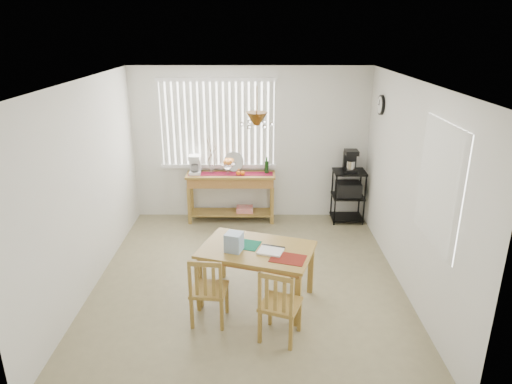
{
  "coord_description": "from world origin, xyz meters",
  "views": [
    {
      "loc": [
        0.12,
        -5.32,
        3.18
      ],
      "look_at": [
        0.1,
        0.55,
        1.05
      ],
      "focal_mm": 32.0,
      "sensor_mm": 36.0,
      "label": 1
    }
  ],
  "objects_px": {
    "chair_left": "(208,290)",
    "sideboard": "(231,186)",
    "wire_cart": "(348,191)",
    "dining_table": "(257,254)",
    "cart_items": "(350,161)",
    "chair_right": "(279,305)"
  },
  "relations": [
    {
      "from": "chair_left",
      "to": "sideboard",
      "type": "bearing_deg",
      "value": 87.99
    },
    {
      "from": "wire_cart",
      "to": "dining_table",
      "type": "relative_size",
      "value": 0.6
    },
    {
      "from": "cart_items",
      "to": "chair_right",
      "type": "relative_size",
      "value": 0.43
    },
    {
      "from": "wire_cart",
      "to": "chair_right",
      "type": "xyz_separation_m",
      "value": [
        -1.32,
        -3.22,
        -0.12
      ]
    },
    {
      "from": "cart_items",
      "to": "wire_cart",
      "type": "bearing_deg",
      "value": -90.0
    },
    {
      "from": "dining_table",
      "to": "chair_left",
      "type": "xyz_separation_m",
      "value": [
        -0.54,
        -0.47,
        -0.2
      ]
    },
    {
      "from": "cart_items",
      "to": "chair_right",
      "type": "height_order",
      "value": "cart_items"
    },
    {
      "from": "wire_cart",
      "to": "dining_table",
      "type": "height_order",
      "value": "wire_cart"
    },
    {
      "from": "wire_cart",
      "to": "chair_left",
      "type": "bearing_deg",
      "value": -125.68
    },
    {
      "from": "chair_left",
      "to": "chair_right",
      "type": "bearing_deg",
      "value": -20.74
    },
    {
      "from": "cart_items",
      "to": "sideboard",
      "type": "bearing_deg",
      "value": 179.65
    },
    {
      "from": "sideboard",
      "to": "chair_right",
      "type": "relative_size",
      "value": 1.74
    },
    {
      "from": "dining_table",
      "to": "chair_right",
      "type": "height_order",
      "value": "chair_right"
    },
    {
      "from": "sideboard",
      "to": "chair_right",
      "type": "xyz_separation_m",
      "value": [
        0.67,
        -3.24,
        -0.21
      ]
    },
    {
      "from": "wire_cart",
      "to": "cart_items",
      "type": "height_order",
      "value": "cart_items"
    },
    {
      "from": "dining_table",
      "to": "chair_left",
      "type": "relative_size",
      "value": 1.77
    },
    {
      "from": "cart_items",
      "to": "chair_left",
      "type": "relative_size",
      "value": 0.44
    },
    {
      "from": "cart_items",
      "to": "dining_table",
      "type": "distance_m",
      "value": 2.95
    },
    {
      "from": "cart_items",
      "to": "chair_left",
      "type": "bearing_deg",
      "value": -125.59
    },
    {
      "from": "sideboard",
      "to": "cart_items",
      "type": "xyz_separation_m",
      "value": [
        1.99,
        -0.01,
        0.44
      ]
    },
    {
      "from": "wire_cart",
      "to": "chair_right",
      "type": "distance_m",
      "value": 3.48
    },
    {
      "from": "chair_left",
      "to": "cart_items",
      "type": "bearing_deg",
      "value": 54.41
    }
  ]
}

